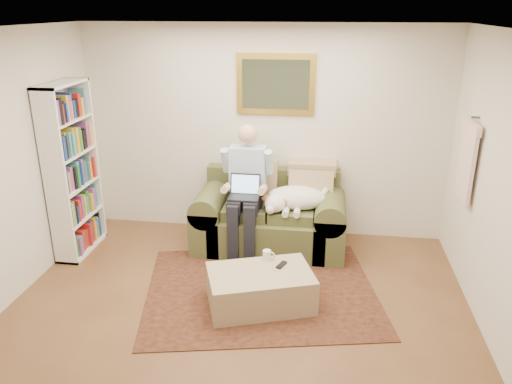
% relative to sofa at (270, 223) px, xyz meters
% --- Properties ---
extents(room_shell, '(4.51, 5.00, 2.61)m').
position_rel_sofa_xyz_m(room_shell, '(-0.15, -1.66, 0.99)').
color(room_shell, brown).
rests_on(room_shell, ground).
extents(rug, '(2.67, 2.31, 0.01)m').
position_rel_sofa_xyz_m(rug, '(0.03, -1.04, -0.30)').
color(rug, black).
rests_on(rug, room_shell).
extents(sofa, '(1.79, 0.91, 1.07)m').
position_rel_sofa_xyz_m(sofa, '(0.00, 0.00, 0.00)').
color(sofa, brown).
rests_on(sofa, room_shell).
extents(seated_man, '(0.59, 0.84, 1.51)m').
position_rel_sofa_xyz_m(seated_man, '(-0.27, -0.16, 0.44)').
color(seated_man, '#8CB1D8').
rests_on(seated_man, sofa).
extents(laptop, '(0.35, 0.28, 0.25)m').
position_rel_sofa_xyz_m(laptop, '(-0.27, -0.23, 0.48)').
color(laptop, black).
rests_on(laptop, seated_man).
extents(sleeping_dog, '(0.74, 0.46, 0.27)m').
position_rel_sofa_xyz_m(sleeping_dog, '(0.32, -0.09, 0.38)').
color(sleeping_dog, white).
rests_on(sleeping_dog, sofa).
extents(ottoman, '(1.15, 0.93, 0.36)m').
position_rel_sofa_xyz_m(ottoman, '(0.06, -1.30, -0.13)').
color(ottoman, tan).
rests_on(ottoman, room_shell).
extents(coffee_mug, '(0.08, 0.08, 0.10)m').
position_rel_sofa_xyz_m(coffee_mug, '(0.09, -1.03, 0.10)').
color(coffee_mug, white).
rests_on(coffee_mug, ottoman).
extents(tv_remote, '(0.10, 0.16, 0.02)m').
position_rel_sofa_xyz_m(tv_remote, '(0.25, -1.14, 0.06)').
color(tv_remote, black).
rests_on(tv_remote, ottoman).
extents(bookshelf, '(0.28, 0.80, 2.00)m').
position_rel_sofa_xyz_m(bookshelf, '(-2.25, -0.41, 0.69)').
color(bookshelf, white).
rests_on(bookshelf, room_shell).
extents(wall_mirror, '(0.94, 0.04, 0.72)m').
position_rel_sofa_xyz_m(wall_mirror, '(0.00, 0.46, 1.59)').
color(wall_mirror, gold).
rests_on(wall_mirror, room_shell).
extents(hanging_shirt, '(0.06, 0.52, 0.90)m').
position_rel_sofa_xyz_m(hanging_shirt, '(2.04, -0.41, 1.04)').
color(hanging_shirt, '#F4D4CA').
rests_on(hanging_shirt, room_shell).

